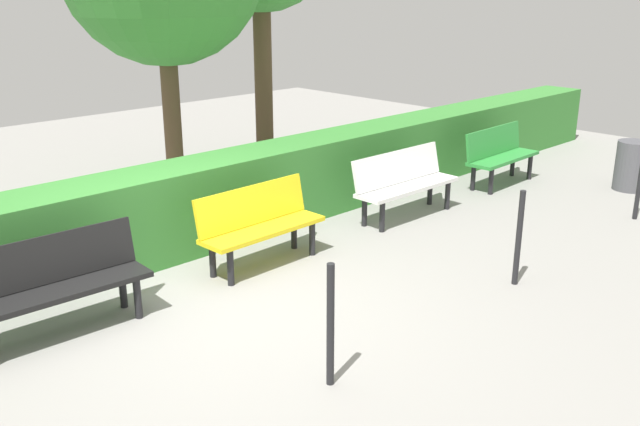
# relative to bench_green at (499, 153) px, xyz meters

# --- Properties ---
(ground_plane) EXTENTS (20.89, 20.89, 0.00)m
(ground_plane) POSITION_rel_bench_green_xyz_m (5.62, 0.60, -0.48)
(ground_plane) COLOR gray
(bench_green) EXTENTS (1.47, 0.49, 0.86)m
(bench_green) POSITION_rel_bench_green_xyz_m (0.00, 0.00, 0.00)
(bench_green) COLOR #2D8C38
(bench_green) RESTS_ON ground_plane
(bench_white) EXTENTS (1.64, 0.49, 0.86)m
(bench_white) POSITION_rel_bench_green_xyz_m (2.26, -0.02, 0.00)
(bench_white) COLOR white
(bench_white) RESTS_ON ground_plane
(bench_yellow) EXTENTS (1.48, 0.49, 0.86)m
(bench_yellow) POSITION_rel_bench_green_xyz_m (4.68, -0.06, 0.00)
(bench_yellow) COLOR yellow
(bench_yellow) RESTS_ON ground_plane
(bench_black) EXTENTS (1.62, 0.53, 0.86)m
(bench_black) POSITION_rel_bench_green_xyz_m (6.95, -0.09, 0.00)
(bench_black) COLOR black
(bench_black) RESTS_ON ground_plane
(hedge_row) EXTENTS (16.89, 0.73, 1.00)m
(hedge_row) POSITION_rel_bench_green_xyz_m (4.59, -1.01, 0.02)
(hedge_row) COLOR #387F33
(hedge_row) RESTS_ON ground_plane
(railing_post_near) EXTENTS (0.06, 0.06, 1.00)m
(railing_post_near) POSITION_rel_bench_green_xyz_m (0.18, 2.18, 0.02)
(railing_post_near) COLOR black
(railing_post_near) RESTS_ON ground_plane
(railing_post_mid) EXTENTS (0.06, 0.06, 1.00)m
(railing_post_mid) POSITION_rel_bench_green_xyz_m (3.15, 2.18, 0.02)
(railing_post_mid) COLOR black
(railing_post_mid) RESTS_ON ground_plane
(railing_post_far) EXTENTS (0.06, 0.06, 1.00)m
(railing_post_far) POSITION_rel_bench_green_xyz_m (5.83, 2.18, 0.02)
(railing_post_far) COLOR black
(railing_post_far) RESTS_ON ground_plane
(trash_bin) EXTENTS (0.48, 0.48, 0.73)m
(trash_bin) POSITION_rel_bench_green_xyz_m (-1.13, 1.56, -0.11)
(trash_bin) COLOR #4C4C51
(trash_bin) RESTS_ON ground_plane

